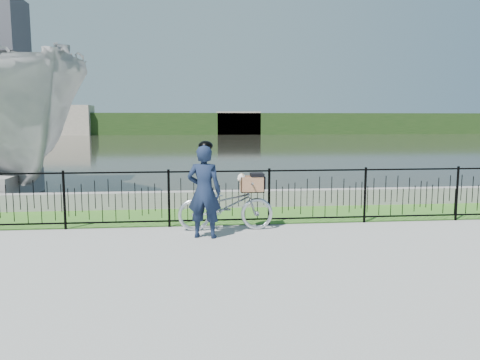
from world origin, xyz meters
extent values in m
plane|color=gray|center=(0.00, 0.00, 0.00)|extent=(120.00, 120.00, 0.00)
cube|color=#3A7023|center=(0.00, 2.60, 0.00)|extent=(60.00, 2.00, 0.01)
plane|color=#27261E|center=(0.00, 33.00, 0.00)|extent=(120.00, 120.00, 0.00)
cube|color=gray|center=(0.00, 3.60, 0.20)|extent=(60.00, 0.30, 0.40)
cube|color=#264119|center=(0.00, 60.00, 1.50)|extent=(120.00, 6.00, 3.00)
cube|color=#AFA08D|center=(-18.00, 58.00, 2.00)|extent=(8.00, 4.00, 4.00)
cube|color=#AFA08D|center=(6.00, 58.50, 1.60)|extent=(6.00, 3.00, 3.20)
imported|color=#B8BCC5|center=(0.09, 1.23, 0.48)|extent=(1.82, 0.64, 0.96)
cube|color=black|center=(0.60, 1.23, 0.74)|extent=(0.38, 0.18, 0.02)
cube|color=#9E6A49|center=(0.60, 1.23, 0.75)|extent=(0.45, 0.30, 0.01)
cube|color=#9E6A49|center=(0.60, 1.37, 0.89)|extent=(0.45, 0.02, 0.30)
cube|color=#9E6A49|center=(0.60, 1.09, 0.89)|extent=(0.45, 0.02, 0.30)
cube|color=#9E6A49|center=(0.82, 1.23, 0.89)|extent=(0.01, 0.30, 0.30)
cube|color=#9E6A49|center=(0.39, 1.23, 0.89)|extent=(0.02, 0.30, 0.30)
cube|color=black|center=(0.70, 1.23, 1.07)|extent=(0.25, 0.31, 0.06)
cube|color=black|center=(0.84, 1.23, 0.92)|extent=(0.02, 0.31, 0.24)
ellipsoid|color=silver|center=(0.58, 1.23, 0.87)|extent=(0.31, 0.22, 0.20)
sphere|color=silver|center=(0.40, 1.21, 1.02)|extent=(0.15, 0.15, 0.15)
sphere|color=silver|center=(0.35, 1.19, 0.99)|extent=(0.07, 0.07, 0.07)
sphere|color=black|center=(0.32, 1.18, 0.98)|extent=(0.02, 0.02, 0.02)
cone|color=olive|center=(0.40, 1.27, 1.08)|extent=(0.06, 0.08, 0.08)
cone|color=olive|center=(0.42, 1.17, 1.08)|extent=(0.06, 0.08, 0.08)
imported|color=#131D36|center=(-0.33, 0.69, 0.84)|extent=(0.69, 0.53, 1.68)
ellipsoid|color=black|center=(-0.33, 0.69, 1.66)|extent=(0.26, 0.29, 0.18)
camera|label=1|loc=(-0.53, -7.59, 2.12)|focal=35.00mm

